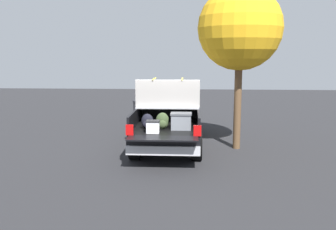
% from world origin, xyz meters
% --- Properties ---
extents(ground_plane, '(40.00, 40.00, 0.00)m').
position_xyz_m(ground_plane, '(0.00, 0.00, 0.00)').
color(ground_plane, '#262628').
extents(pickup_truck, '(6.05, 2.06, 2.23)m').
position_xyz_m(pickup_truck, '(0.38, -0.00, 0.99)').
color(pickup_truck, black).
rests_on(pickup_truck, ground_plane).
extents(tree_background, '(2.58, 2.58, 5.05)m').
position_xyz_m(tree_background, '(-0.35, -2.18, 3.74)').
color(tree_background, brown).
rests_on(tree_background, ground_plane).
extents(trash_can, '(0.60, 0.60, 0.98)m').
position_xyz_m(trash_can, '(4.06, 1.54, 0.50)').
color(trash_can, '#2D2D33').
rests_on(trash_can, ground_plane).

